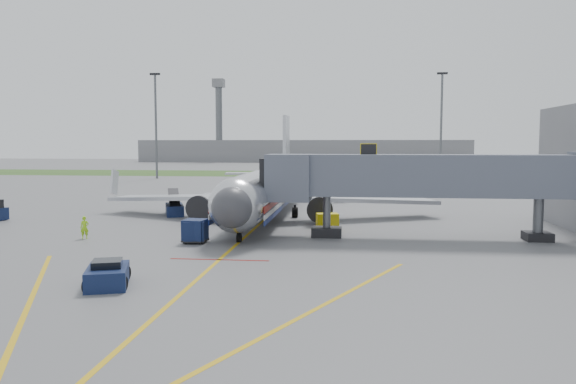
# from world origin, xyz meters

# --- Properties ---
(ground) EXTENTS (400.00, 400.00, 0.00)m
(ground) POSITION_xyz_m (0.00, 0.00, 0.00)
(ground) COLOR #565659
(ground) RESTS_ON ground
(grass_strip) EXTENTS (300.00, 25.00, 0.01)m
(grass_strip) POSITION_xyz_m (0.00, 90.00, 0.01)
(grass_strip) COLOR #2D4C1E
(grass_strip) RESTS_ON ground
(apron_markings) EXTENTS (21.52, 50.00, 0.01)m
(apron_markings) POSITION_xyz_m (0.00, -7.40, 0.00)
(apron_markings) COLOR gold
(apron_markings) RESTS_ON ground
(airliner) EXTENTS (32.10, 35.67, 10.25)m
(airliner) POSITION_xyz_m (0.00, 15.25, 2.65)
(airliner) COLOR silver
(airliner) RESTS_ON ground
(jet_bridge) EXTENTS (25.30, 4.00, 6.90)m
(jet_bridge) POSITION_xyz_m (12.86, 5.00, 4.47)
(jet_bridge) COLOR slate
(jet_bridge) RESTS_ON ground
(light_mast_left) EXTENTS (2.00, 0.44, 20.40)m
(light_mast_left) POSITION_xyz_m (-30.00, 70.00, 10.78)
(light_mast_left) COLOR #595B60
(light_mast_left) RESTS_ON ground
(light_mast_right) EXTENTS (2.00, 0.44, 20.40)m
(light_mast_right) POSITION_xyz_m (25.00, 75.00, 10.78)
(light_mast_right) COLOR #595B60
(light_mast_right) RESTS_ON ground
(distant_terminal) EXTENTS (120.00, 14.00, 8.00)m
(distant_terminal) POSITION_xyz_m (-10.00, 170.00, 4.00)
(distant_terminal) COLOR slate
(distant_terminal) RESTS_ON ground
(control_tower) EXTENTS (4.00, 4.00, 30.00)m
(control_tower) POSITION_xyz_m (-40.00, 165.00, 17.33)
(control_tower) COLOR #595B60
(control_tower) RESTS_ON ground
(pushback_tug) EXTENTS (2.77, 3.52, 1.28)m
(pushback_tug) POSITION_xyz_m (-3.96, -10.62, 0.54)
(pushback_tug) COLOR #0D1D3A
(pushback_tug) RESTS_ON ground
(baggage_cart_a) EXTENTS (1.68, 1.68, 1.63)m
(baggage_cart_a) POSITION_xyz_m (-3.00, 1.43, 0.83)
(baggage_cart_a) COLOR #0D1D3A
(baggage_cart_a) RESTS_ON ground
(baggage_cart_b) EXTENTS (1.64, 1.64, 1.54)m
(baggage_cart_b) POSITION_xyz_m (-3.00, 1.35, 0.78)
(baggage_cart_b) COLOR #0D1D3A
(baggage_cart_b) RESTS_ON ground
(baggage_cart_c) EXTENTS (1.76, 1.76, 1.51)m
(baggage_cart_c) POSITION_xyz_m (-4.76, 12.70, 0.77)
(baggage_cart_c) COLOR #0D1D3A
(baggage_cart_c) RESTS_ON ground
(belt_loader) EXTENTS (2.92, 5.03, 2.38)m
(belt_loader) POSITION_xyz_m (-9.16, 16.05, 0.59)
(belt_loader) COLOR #0D1D3A
(belt_loader) RESTS_ON ground
(ground_power_cart) EXTENTS (1.89, 1.45, 1.36)m
(ground_power_cart) POSITION_xyz_m (5.93, 8.00, 0.67)
(ground_power_cart) COLOR yellow
(ground_power_cart) RESTS_ON ground
(ramp_worker) EXTENTS (0.69, 0.56, 1.64)m
(ramp_worker) POSITION_xyz_m (-11.39, 2.09, 0.82)
(ramp_worker) COLOR #95DC19
(ramp_worker) RESTS_ON ground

